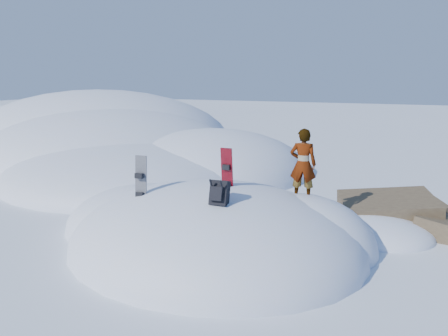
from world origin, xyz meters
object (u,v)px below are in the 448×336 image
at_px(person, 303,164).
at_px(backpack, 219,193).
at_px(snowboard_red, 227,178).
at_px(snowboard_dark, 141,187).

bearing_deg(person, backpack, 51.89).
bearing_deg(snowboard_red, backpack, -74.58).
relative_size(snowboard_red, person, 0.87).
bearing_deg(snowboard_dark, person, 22.50).
height_order(snowboard_red, backpack, snowboard_red).
distance_m(snowboard_red, snowboard_dark, 1.96).
bearing_deg(backpack, snowboard_dark, 168.86).
distance_m(snowboard_red, backpack, 1.13).
bearing_deg(backpack, snowboard_red, 100.21).
bearing_deg(snowboard_dark, backpack, -12.93).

